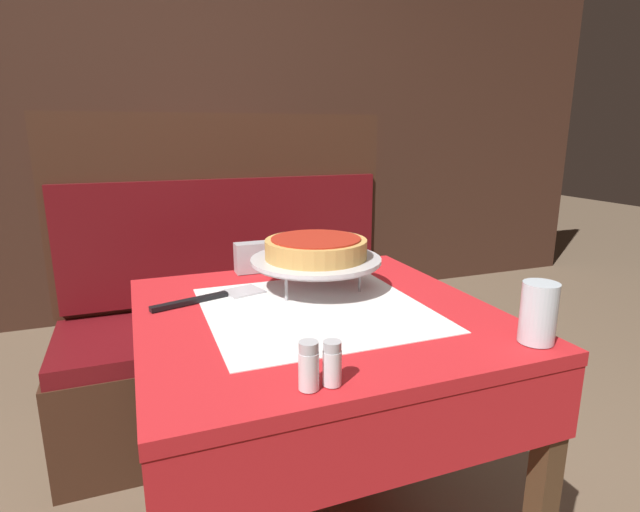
{
  "coord_description": "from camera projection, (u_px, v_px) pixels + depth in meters",
  "views": [
    {
      "loc": [
        -0.39,
        -1.06,
        1.14
      ],
      "look_at": [
        0.05,
        0.11,
        0.83
      ],
      "focal_mm": 28.0,
      "sensor_mm": 36.0,
      "label": 1
    }
  ],
  "objects": [
    {
      "name": "dining_table_front",
      "position": [
        316.0,
        351.0,
        1.23
      ],
      "size": [
        0.83,
        0.83,
        0.73
      ],
      "color": "red",
      "rests_on": "ground_plane"
    },
    {
      "name": "dining_table_rear",
      "position": [
        221.0,
        229.0,
        2.74
      ],
      "size": [
        0.67,
        0.67,
        0.73
      ],
      "color": "red",
      "rests_on": "ground_plane"
    },
    {
      "name": "booth_bench",
      "position": [
        240.0,
        339.0,
        1.98
      ],
      "size": [
        1.34,
        0.52,
        1.21
      ],
      "color": "#3D2316",
      "rests_on": "ground_plane"
    },
    {
      "name": "back_wall_panel",
      "position": [
        192.0,
        121.0,
        3.03
      ],
      "size": [
        6.0,
        0.04,
        2.4
      ],
      "primitive_type": "cube",
      "color": "#3D2319",
      "rests_on": "ground_plane"
    },
    {
      "name": "pizza_pan_stand",
      "position": [
        316.0,
        261.0,
        1.32
      ],
      "size": [
        0.35,
        0.35,
        0.09
      ],
      "color": "#ADADB2",
      "rests_on": "dining_table_front"
    },
    {
      "name": "deep_dish_pizza",
      "position": [
        316.0,
        248.0,
        1.31
      ],
      "size": [
        0.27,
        0.27,
        0.05
      ],
      "color": "tan",
      "rests_on": "pizza_pan_stand"
    },
    {
      "name": "pizza_server",
      "position": [
        212.0,
        297.0,
        1.27
      ],
      "size": [
        0.3,
        0.13,
        0.01
      ],
      "color": "#BCBCC1",
      "rests_on": "dining_table_front"
    },
    {
      "name": "water_glass_near",
      "position": [
        538.0,
        313.0,
        0.99
      ],
      "size": [
        0.07,
        0.07,
        0.12
      ],
      "color": "silver",
      "rests_on": "dining_table_front"
    },
    {
      "name": "salt_shaker",
      "position": [
        309.0,
        366.0,
        0.82
      ],
      "size": [
        0.03,
        0.03,
        0.08
      ],
      "color": "silver",
      "rests_on": "dining_table_front"
    },
    {
      "name": "pepper_shaker",
      "position": [
        332.0,
        363.0,
        0.83
      ],
      "size": [
        0.03,
        0.03,
        0.08
      ],
      "color": "silver",
      "rests_on": "dining_table_front"
    },
    {
      "name": "napkin_holder",
      "position": [
        252.0,
        257.0,
        1.5
      ],
      "size": [
        0.1,
        0.05,
        0.09
      ],
      "color": "#B2B2B7",
      "rests_on": "dining_table_front"
    },
    {
      "name": "condiment_caddy",
      "position": [
        214.0,
        201.0,
        2.67
      ],
      "size": [
        0.11,
        0.11,
        0.15
      ],
      "color": "black",
      "rests_on": "dining_table_rear"
    }
  ]
}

